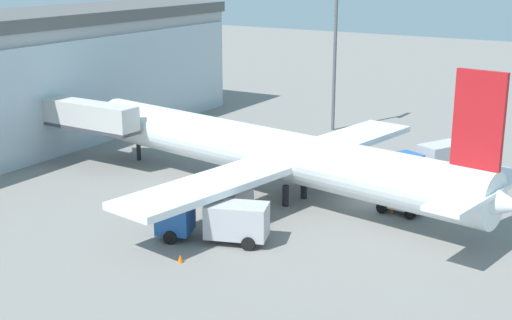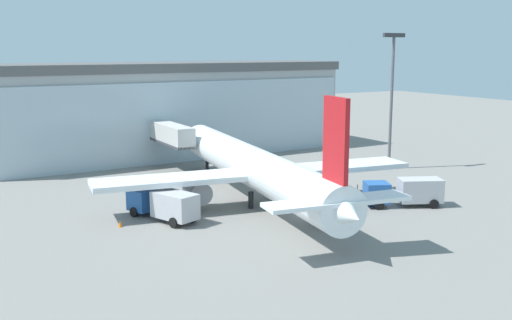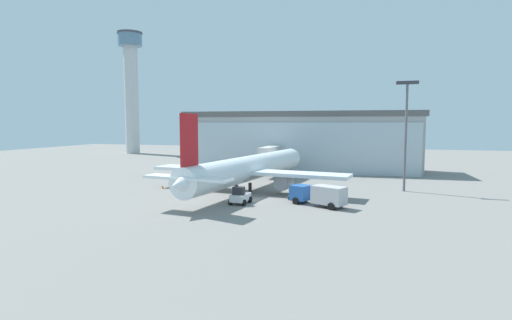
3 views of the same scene
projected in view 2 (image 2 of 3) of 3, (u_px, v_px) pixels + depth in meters
ground at (316, 215)px, 54.08m from camera, size 240.00×240.00×0.00m
terminal_building at (167, 109)px, 84.26m from camera, size 51.47×15.07×12.93m
jet_bridge at (167, 134)px, 74.29m from camera, size 2.37×13.12×5.78m
apron_light_mast at (392, 88)px, 73.26m from camera, size 3.20×0.40×16.67m
airplane at (254, 167)px, 58.13m from camera, size 31.47×40.31×11.49m
catering_truck at (164, 204)px, 52.25m from camera, size 4.65×7.61×2.65m
fuel_truck at (406, 191)px, 56.90m from camera, size 7.55×5.07×2.65m
baggage_cart at (353, 197)px, 58.61m from camera, size 2.55×3.20×1.50m
pushback_tug at (330, 214)px, 50.90m from camera, size 2.33×3.30×2.30m
safety_cone_nose at (321, 220)px, 51.48m from camera, size 0.36×0.36×0.55m
safety_cone_wingtip at (120, 224)px, 50.42m from camera, size 0.36×0.36×0.55m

